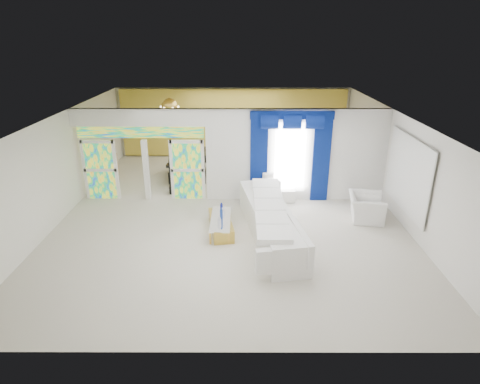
{
  "coord_description": "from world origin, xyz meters",
  "views": [
    {
      "loc": [
        0.32,
        -11.47,
        5.2
      ],
      "look_at": [
        0.3,
        -1.2,
        1.1
      ],
      "focal_mm": 30.08,
      "sensor_mm": 36.0,
      "label": 1
    }
  ],
  "objects_px": {
    "white_sofa": "(270,222)",
    "coffee_table": "(221,225)",
    "armchair": "(366,207)",
    "grand_piano": "(187,166)",
    "console_table": "(277,195)"
  },
  "relations": [
    {
      "from": "console_table",
      "to": "grand_piano",
      "type": "bearing_deg",
      "value": 143.92
    },
    {
      "from": "armchair",
      "to": "grand_piano",
      "type": "xyz_separation_m",
      "value": [
        -5.76,
        3.71,
        0.07
      ]
    },
    {
      "from": "coffee_table",
      "to": "armchair",
      "type": "xyz_separation_m",
      "value": [
        4.26,
        0.8,
        0.19
      ]
    },
    {
      "from": "coffee_table",
      "to": "grand_piano",
      "type": "distance_m",
      "value": 4.76
    },
    {
      "from": "white_sofa",
      "to": "coffee_table",
      "type": "distance_m",
      "value": 1.4
    },
    {
      "from": "console_table",
      "to": "armchair",
      "type": "bearing_deg",
      "value": -28.28
    },
    {
      "from": "coffee_table",
      "to": "armchair",
      "type": "relative_size",
      "value": 1.44
    },
    {
      "from": "white_sofa",
      "to": "grand_piano",
      "type": "xyz_separation_m",
      "value": [
        -2.84,
        4.81,
        0.02
      ]
    },
    {
      "from": "armchair",
      "to": "grand_piano",
      "type": "relative_size",
      "value": 0.66
    },
    {
      "from": "grand_piano",
      "to": "white_sofa",
      "type": "bearing_deg",
      "value": -67.0
    },
    {
      "from": "grand_piano",
      "to": "armchair",
      "type": "bearing_deg",
      "value": -40.4
    },
    {
      "from": "coffee_table",
      "to": "console_table",
      "type": "bearing_deg",
      "value": 51.03
    },
    {
      "from": "white_sofa",
      "to": "armchair",
      "type": "bearing_deg",
      "value": 11.28
    },
    {
      "from": "console_table",
      "to": "armchair",
      "type": "distance_m",
      "value": 2.87
    },
    {
      "from": "console_table",
      "to": "coffee_table",
      "type": "bearing_deg",
      "value": -128.97
    }
  ]
}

